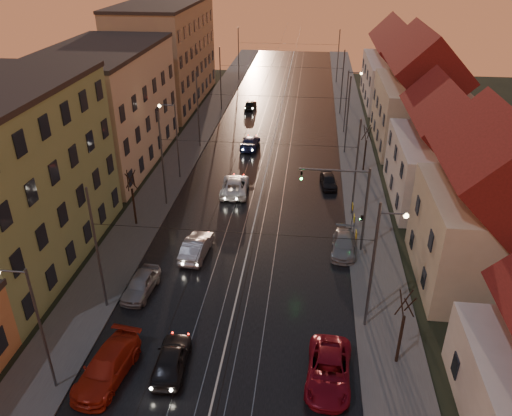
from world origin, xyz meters
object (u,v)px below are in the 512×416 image
(parked_left_3, at_px, (141,284))
(parked_right_0, at_px, (329,370))
(driving_car_2, at_px, (235,185))
(parked_left_2, at_px, (107,367))
(street_lamp_1, at_px, (379,255))
(driving_car_1, at_px, (196,247))
(street_lamp_0, at_px, (33,319))
(street_lamp_3, at_px, (349,96))
(parked_right_1, at_px, (344,244))
(driving_car_0, at_px, (171,359))
(parked_right_2, at_px, (328,181))
(driving_car_3, at_px, (250,142))
(traffic_light_mast, at_px, (353,199))
(driving_car_4, at_px, (250,105))
(street_lamp_2, at_px, (174,134))

(parked_left_3, distance_m, parked_right_0, 14.54)
(driving_car_2, distance_m, parked_left_2, 24.51)
(parked_left_2, distance_m, parked_right_0, 12.46)
(parked_left_3, bearing_deg, street_lamp_1, 2.00)
(driving_car_1, bearing_deg, street_lamp_0, 73.50)
(driving_car_2, relative_size, parked_right_0, 1.03)
(street_lamp_3, height_order, parked_right_1, street_lamp_3)
(driving_car_1, relative_size, parked_right_0, 0.89)
(driving_car_0, relative_size, parked_left_3, 1.04)
(parked_right_2, bearing_deg, parked_left_2, -121.53)
(street_lamp_0, height_order, street_lamp_1, same)
(driving_car_3, bearing_deg, parked_right_0, 106.40)
(traffic_light_mast, distance_m, driving_car_4, 39.37)
(driving_car_3, height_order, parked_right_0, parked_right_0)
(driving_car_1, bearing_deg, parked_right_1, -167.15)
(parked_right_0, distance_m, parked_right_1, 13.57)
(street_lamp_0, bearing_deg, traffic_light_mast, 43.10)
(street_lamp_0, distance_m, parked_left_3, 10.03)
(driving_car_4, bearing_deg, driving_car_3, 99.39)
(street_lamp_3, relative_size, driving_car_0, 1.82)
(street_lamp_2, bearing_deg, driving_car_2, -22.50)
(driving_car_2, xyz_separation_m, parked_right_1, (10.18, -9.56, -0.10))
(parked_right_2, bearing_deg, street_lamp_3, 75.32)
(traffic_light_mast, height_order, driving_car_3, traffic_light_mast)
(parked_right_2, bearing_deg, driving_car_3, 127.36)
(driving_car_1, distance_m, parked_right_2, 17.30)
(street_lamp_2, height_order, driving_car_2, street_lamp_2)
(parked_left_2, bearing_deg, parked_right_2, 72.27)
(driving_car_3, distance_m, parked_right_2, 13.38)
(traffic_light_mast, distance_m, parked_left_3, 16.86)
(parked_right_1, bearing_deg, parked_right_0, -91.50)
(street_lamp_1, bearing_deg, driving_car_0, -153.46)
(parked_right_1, relative_size, parked_right_2, 1.20)
(parked_left_2, bearing_deg, driving_car_4, 96.01)
(driving_car_3, height_order, parked_left_3, parked_left_3)
(street_lamp_0, bearing_deg, parked_right_1, 43.28)
(driving_car_0, distance_m, parked_right_0, 8.97)
(driving_car_1, bearing_deg, traffic_light_mast, -166.19)
(street_lamp_1, distance_m, parked_right_1, 8.94)
(street_lamp_0, height_order, parked_right_1, street_lamp_0)
(driving_car_2, height_order, parked_left_3, driving_car_2)
(traffic_light_mast, relative_size, parked_left_3, 1.70)
(parked_left_3, bearing_deg, traffic_light_mast, 30.90)
(traffic_light_mast, bearing_deg, parked_right_0, -97.42)
(driving_car_1, height_order, driving_car_3, driving_car_1)
(parked_left_3, xyz_separation_m, parked_right_1, (14.36, 6.91, -0.06))
(traffic_light_mast, relative_size, parked_right_0, 1.36)
(driving_car_1, xyz_separation_m, parked_right_2, (10.50, 13.75, -0.14))
(parked_right_1, bearing_deg, traffic_light_mast, 38.40)
(street_lamp_2, bearing_deg, street_lamp_3, 41.31)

